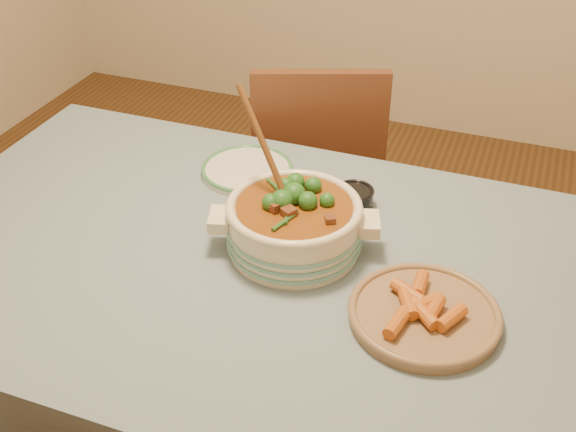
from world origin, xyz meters
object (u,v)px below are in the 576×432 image
(dining_table, at_px, (244,284))
(chair_far, at_px, (317,167))
(fried_plate, at_px, (425,312))
(stew_casserole, at_px, (294,221))
(white_plate, at_px, (247,170))
(condiment_bowl, at_px, (354,197))

(dining_table, bearing_deg, chair_far, 95.99)
(dining_table, xyz_separation_m, fried_plate, (0.44, -0.07, 0.11))
(fried_plate, bearing_deg, chair_far, 120.68)
(fried_plate, xyz_separation_m, chair_far, (-0.53, 0.89, -0.26))
(stew_casserole, height_order, fried_plate, stew_casserole)
(stew_casserole, bearing_deg, white_plate, 130.58)
(chair_far, bearing_deg, white_plate, 64.00)
(dining_table, distance_m, stew_casserole, 0.21)
(condiment_bowl, bearing_deg, chair_far, 117.17)
(stew_casserole, xyz_separation_m, white_plate, (-0.24, 0.28, -0.07))
(condiment_bowl, xyz_separation_m, fried_plate, (0.25, -0.36, -0.01))
(stew_casserole, bearing_deg, condiment_bowl, 69.57)
(white_plate, bearing_deg, chair_far, 84.49)
(dining_table, relative_size, chair_far, 1.83)
(condiment_bowl, distance_m, chair_far, 0.66)
(condiment_bowl, height_order, fried_plate, same)
(chair_far, bearing_deg, stew_casserole, 83.72)
(dining_table, bearing_deg, condiment_bowl, 56.60)
(dining_table, distance_m, chair_far, 0.83)
(stew_casserole, bearing_deg, dining_table, -149.01)
(dining_table, xyz_separation_m, condiment_bowl, (0.19, 0.28, 0.12))
(chair_far, bearing_deg, dining_table, 75.51)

